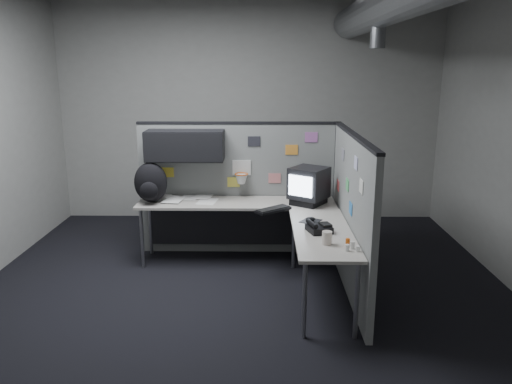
{
  "coord_description": "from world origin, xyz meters",
  "views": [
    {
      "loc": [
        0.2,
        -4.64,
        2.27
      ],
      "look_at": [
        0.14,
        0.35,
        1.01
      ],
      "focal_mm": 35.0,
      "sensor_mm": 36.0,
      "label": 1
    }
  ],
  "objects_px": {
    "monitor": "(309,185)",
    "backpack": "(151,183)",
    "keyboard": "(273,210)",
    "desk": "(257,218)",
    "phone": "(319,228)"
  },
  "relations": [
    {
      "from": "monitor",
      "to": "backpack",
      "type": "relative_size",
      "value": 1.1
    },
    {
      "from": "monitor",
      "to": "phone",
      "type": "xyz_separation_m",
      "value": [
        0.01,
        -1.0,
        -0.18
      ]
    },
    {
      "from": "desk",
      "to": "monitor",
      "type": "bearing_deg",
      "value": 18.78
    },
    {
      "from": "keyboard",
      "to": "monitor",
      "type": "bearing_deg",
      "value": 41.63
    },
    {
      "from": "phone",
      "to": "monitor",
      "type": "bearing_deg",
      "value": 83.35
    },
    {
      "from": "desk",
      "to": "keyboard",
      "type": "bearing_deg",
      "value": -30.51
    },
    {
      "from": "keyboard",
      "to": "backpack",
      "type": "distance_m",
      "value": 1.47
    },
    {
      "from": "monitor",
      "to": "keyboard",
      "type": "distance_m",
      "value": 0.55
    },
    {
      "from": "desk",
      "to": "phone",
      "type": "relative_size",
      "value": 8.38
    },
    {
      "from": "keyboard",
      "to": "phone",
      "type": "xyz_separation_m",
      "value": [
        0.42,
        -0.7,
        0.02
      ]
    },
    {
      "from": "desk",
      "to": "keyboard",
      "type": "distance_m",
      "value": 0.24
    },
    {
      "from": "desk",
      "to": "monitor",
      "type": "height_order",
      "value": "monitor"
    },
    {
      "from": "phone",
      "to": "keyboard",
      "type": "bearing_deg",
      "value": 113.83
    },
    {
      "from": "phone",
      "to": "desk",
      "type": "bearing_deg",
      "value": 119.33
    },
    {
      "from": "monitor",
      "to": "keyboard",
      "type": "xyz_separation_m",
      "value": [
        -0.41,
        -0.3,
        -0.2
      ]
    }
  ]
}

